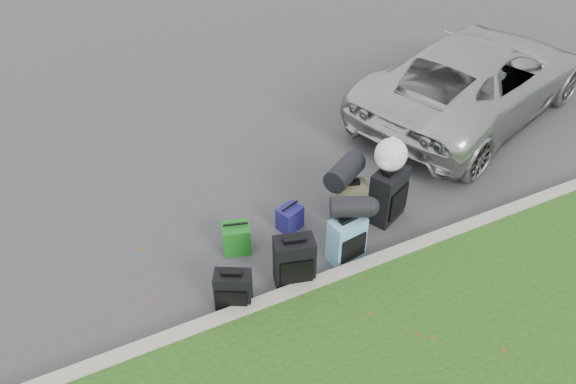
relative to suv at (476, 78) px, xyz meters
name	(u,v)px	position (x,y,z in m)	size (l,w,h in m)	color
ground	(301,231)	(-4.04, -1.44, -0.68)	(120.00, 120.00, 0.00)	#383535
curb	(340,276)	(-4.04, -2.44, -0.60)	(120.00, 0.18, 0.15)	#9E937F
suv	(476,78)	(0.00, 0.00, 0.00)	(2.25, 4.89, 1.36)	#B7B7B2
suitcase_small_black	(233,290)	(-5.32, -2.23, -0.42)	(0.41, 0.23, 0.51)	black
suitcase_large_black_left	(294,262)	(-4.54, -2.21, -0.34)	(0.47, 0.28, 0.67)	black
suitcase_olive	(349,201)	(-3.35, -1.48, -0.39)	(0.42, 0.26, 0.58)	#48432B
suitcase_teal	(346,239)	(-3.78, -2.13, -0.37)	(0.44, 0.26, 0.62)	teal
suitcase_large_black_right	(388,195)	(-2.88, -1.69, -0.30)	(0.51, 0.31, 0.76)	black
tote_green	(236,238)	(-4.94, -1.39, -0.49)	(0.34, 0.27, 0.39)	#197119
tote_navy	(290,218)	(-4.15, -1.31, -0.51)	(0.31, 0.24, 0.33)	navy
duffel_left	(344,172)	(-3.41, -1.40, 0.06)	(0.31, 0.31, 0.58)	black
duffel_right	(350,207)	(-3.72, -2.06, 0.08)	(0.26, 0.26, 0.47)	black
trash_bag	(391,155)	(-2.87, -1.61, 0.30)	(0.43, 0.43, 0.43)	white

